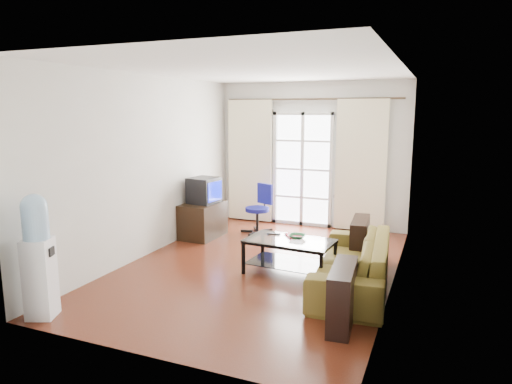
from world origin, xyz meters
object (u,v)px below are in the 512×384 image
task_chair (258,219)px  coffee_table (290,252)px  crt_tv (203,190)px  tv_stand (203,220)px  water_cooler (38,254)px  sofa (353,262)px

task_chair → coffee_table: bearing=-33.0°
crt_tv → task_chair: bearing=43.0°
tv_stand → water_cooler: size_ratio=0.61×
water_cooler → tv_stand: bearing=66.7°
coffee_table → tv_stand: (-1.96, 1.16, 0.00)m
coffee_table → task_chair: size_ratio=1.36×
tv_stand → crt_tv: crt_tv is taller
crt_tv → task_chair: size_ratio=0.60×
coffee_table → crt_tv: size_ratio=2.25×
coffee_table → crt_tv: bearing=148.7°
task_chair → water_cooler: 4.14m
sofa → tv_stand: bearing=-119.7°
crt_tv → task_chair: (0.80, 0.58, -0.56)m
coffee_table → tv_stand: bearing=149.4°
tv_stand → crt_tv: 0.52m
sofa → crt_tv: 3.17m
coffee_table → crt_tv: crt_tv is taller
coffee_table → crt_tv: (-1.96, 1.19, 0.52)m
coffee_table → sofa: bearing=-9.1°
coffee_table → water_cooler: water_cooler is taller
tv_stand → task_chair: bearing=39.6°
tv_stand → task_chair: 1.00m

